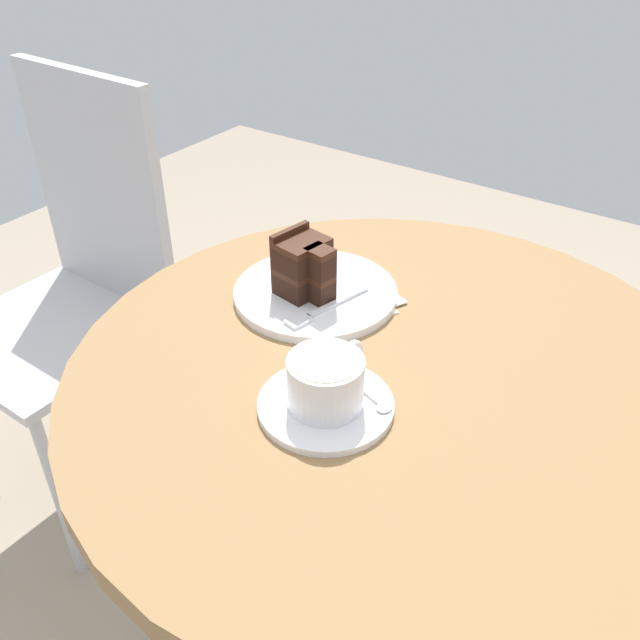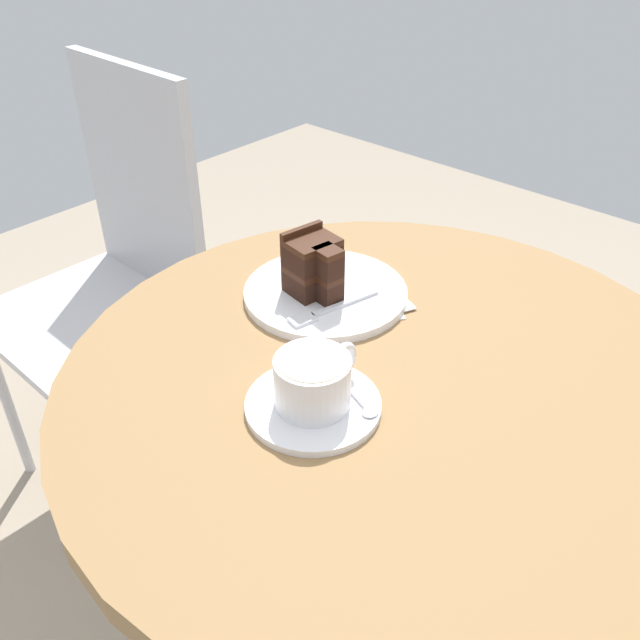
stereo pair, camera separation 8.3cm
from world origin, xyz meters
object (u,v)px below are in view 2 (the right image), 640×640
Objects in this scene: cake_slice at (314,266)px; fork at (325,311)px; cafe_chair at (117,260)px; cake_plate at (326,293)px; coffee_cup at (314,380)px; teaspoon at (358,398)px; saucer at (313,405)px; napkin at (343,296)px.

cake_slice is 0.07m from fork.
fork is at bearing -5.84° from cafe_chair.
cake_plate is at bearing -125.38° from fork.
teaspoon is at bearing -44.91° from coffee_cup.
cake_plate is (0.18, 0.14, -0.03)m from coffee_cup.
coffee_cup is at bearing -3.35° from saucer.
coffee_cup is at bearing 51.67° from fork.
teaspoon is (0.03, -0.03, -0.03)m from coffee_cup.
coffee_cup is 0.23m from cake_slice.
fork is (-0.04, -0.04, 0.01)m from cake_plate.
napkin is (0.16, 0.16, -0.01)m from teaspoon.
saucer is 0.67× the size of cake_plate.
fork is at bearing -162.20° from napkin.
cake_plate is at bearing 38.39° from coffee_cup.
napkin is at bearing -52.37° from cake_plate.
cafe_chair is (0.22, 0.76, -0.19)m from saucer.
fork reaches higher than cake_plate.
fork is (0.14, 0.11, -0.03)m from coffee_cup.
cake_slice reaches higher than saucer.
cake_plate is at bearing 127.63° from napkin.
fork reaches higher than saucer.
saucer is 0.73× the size of napkin.
coffee_cup is at bearing -115.74° from teaspoon.
cake_slice is 0.09× the size of cafe_chair.
saucer is 1.11× the size of fork.
cafe_chair reaches higher than coffee_cup.
cake_plate is 0.24× the size of cafe_chair.
napkin is (0.20, 0.12, -0.04)m from coffee_cup.
cake_plate reaches higher than saucer.
saucer is 0.23m from cake_slice.
saucer is 1.75× the size of cake_slice.
coffee_cup is 0.23m from cake_plate.
napkin is at bearing -0.75° from cafe_chair.
cafe_chair is (0.08, 0.65, -0.20)m from fork.
saucer is 1.68× the size of teaspoon.
cake_slice is at bearing 41.98° from saucer.
cafe_chair reaches higher than fork.
cake_slice reaches higher than teaspoon.
teaspoon is 0.40× the size of cake_plate.
cake_plate is 0.05m from cake_slice.
cafe_chair reaches higher than napkin.
cafe_chair is at bearing -82.83° from fork.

